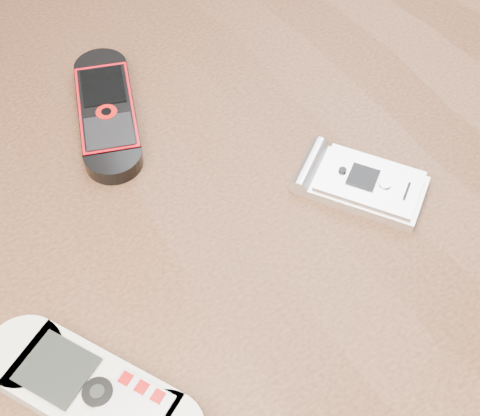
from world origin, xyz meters
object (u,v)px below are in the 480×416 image
object	(u,v)px
table	(235,293)
nokia_black_red	(107,111)
motorola_razr	(365,183)
nokia_white	(92,393)

from	to	relation	value
table	nokia_black_red	distance (m)	0.18
motorola_razr	nokia_white	bearing A→B (deg)	155.12
table	nokia_white	bearing A→B (deg)	-155.40
table	motorola_razr	distance (m)	0.15
table	nokia_white	xyz separation A→B (m)	(-0.14, -0.07, 0.11)
table	nokia_black_red	size ratio (longest dim) A/B	8.22
nokia_black_red	table	bearing A→B (deg)	-57.30
nokia_white	motorola_razr	distance (m)	0.24
table	nokia_white	world-z (taller)	nokia_white
nokia_white	nokia_black_red	xyz separation A→B (m)	(0.11, 0.21, -0.00)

